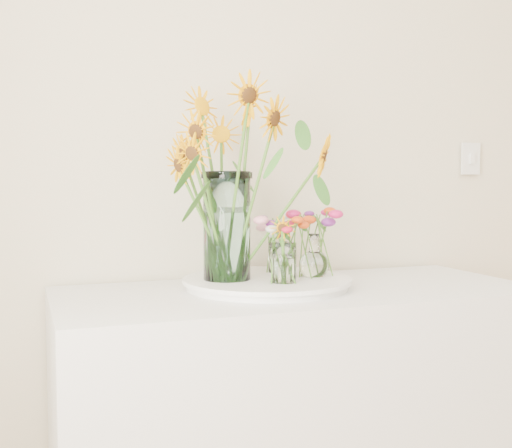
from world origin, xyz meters
The scene contains 10 objects.
counter centered at (-0.52, 1.93, 0.45)m, with size 1.40×0.60×0.90m, color white.
tray centered at (-0.61, 1.97, 0.91)m, with size 0.48×0.48×0.03m, color white.
mason_jar centered at (-0.73, 1.99, 1.08)m, with size 0.14×0.14×0.32m, color #A0D0CD.
sunflower_bouquet centered at (-0.73, 1.99, 1.22)m, with size 0.80×0.80×0.59m, color #ED9F05, non-canonical shape.
small_vase_a centered at (-0.59, 1.88, 0.98)m, with size 0.07×0.07×0.12m, color white.
wildflower_posy_a centered at (-0.59, 1.88, 1.03)m, with size 0.19×0.19×0.21m, color #CE4311, non-canonical shape.
small_vase_b centered at (-0.46, 1.96, 0.99)m, with size 0.09×0.09×0.13m, color white, non-canonical shape.
wildflower_posy_b centered at (-0.46, 1.96, 1.04)m, with size 0.22×0.22×0.22m, color #CE4311, non-canonical shape.
small_vase_c centered at (-0.53, 2.07, 0.97)m, with size 0.06×0.06×0.10m, color white.
wildflower_posy_c centered at (-0.53, 2.07, 1.02)m, with size 0.19×0.19×0.19m, color #CE4311, non-canonical shape.
Camera 1 is at (-1.29, 0.22, 1.22)m, focal length 45.00 mm.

